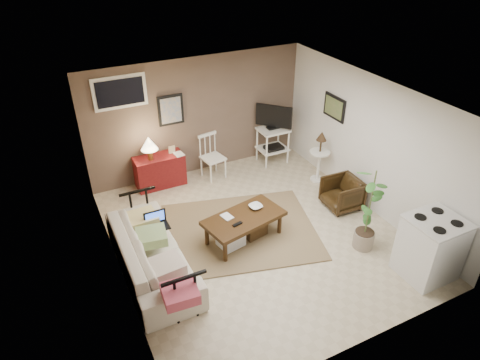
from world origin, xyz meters
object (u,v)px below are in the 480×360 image
sofa (151,247)px  red_console (159,168)px  tv_stand (273,133)px  potted_plant (370,208)px  armchair (342,192)px  side_table (320,151)px  spindle_chair (213,158)px  coffee_table (243,226)px  stove (430,247)px

sofa → red_console: bearing=-19.9°
sofa → tv_stand: (3.34, 2.16, 0.24)m
sofa → red_console: red_console is taller
sofa → potted_plant: size_ratio=1.56×
red_console → tv_stand: bearing=-3.4°
armchair → potted_plant: 1.23m
armchair → potted_plant: size_ratio=0.43×
red_console → tv_stand: size_ratio=0.85×
red_console → side_table: red_console is taller
sofa → spindle_chair: spindle_chair is taller
coffee_table → tv_stand: bearing=49.9°
red_console → tv_stand: (2.50, -0.15, 0.31)m
spindle_chair → potted_plant: potted_plant is taller
side_table → potted_plant: potted_plant is taller
tv_stand → side_table: bearing=-68.5°
coffee_table → armchair: 2.05m
sofa → side_table: (3.77, 1.07, 0.22)m
side_table → spindle_chair: bearing=149.7°
red_console → spindle_chair: 1.09m
coffee_table → armchair: armchair is taller
coffee_table → side_table: 2.48m
armchair → stove: stove is taller
coffee_table → potted_plant: size_ratio=0.97×
side_table → potted_plant: 2.13m
sofa → spindle_chair: 2.88m
spindle_chair → armchair: bearing=-50.9°
red_console → stove: 5.04m
red_console → stove: (2.80, -4.19, 0.11)m
potted_plant → stove: 1.02m
spindle_chair → side_table: 2.16m
stove → side_table: bearing=87.4°
stove → spindle_chair: bearing=113.1°
sofa → red_console: size_ratio=2.05×
sofa → coffee_table: bearing=-88.6°
coffee_table → potted_plant: (1.66, -1.02, 0.50)m
sofa → stove: bearing=-117.3°
coffee_table → spindle_chair: size_ratio=1.54×
coffee_table → side_table: side_table is taller
spindle_chair → side_table: size_ratio=0.85×
side_table → stove: 2.95m
coffee_table → spindle_chair: 2.15m
tv_stand → stove: size_ratio=1.31×
sofa → spindle_chair: bearing=-41.7°
red_console → tv_stand: tv_stand is taller
potted_plant → stove: bearing=-64.7°
sofa → armchair: sofa is taller
red_console → coffee_table: bearing=-72.6°
sofa → tv_stand: 3.99m
side_table → stove: bearing=-92.6°
spindle_chair → coffee_table: bearing=-99.8°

